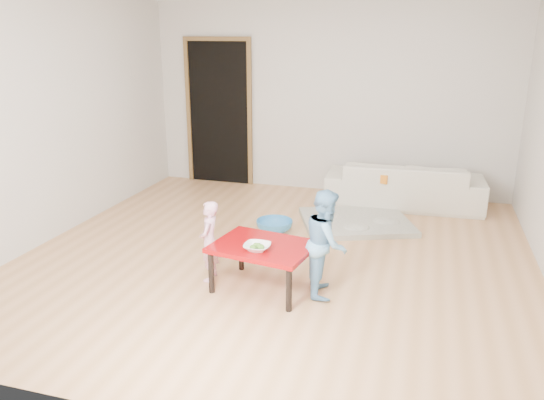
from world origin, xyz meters
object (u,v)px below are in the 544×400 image
at_px(child_pink, 209,241).
at_px(basin, 274,226).
at_px(bowl, 257,247).
at_px(child_blue, 326,243).
at_px(red_table, 263,267).
at_px(sofa, 404,184).

height_order(child_pink, basin, child_pink).
xyz_separation_m(bowl, child_blue, (0.54, 0.22, 0.02)).
distance_m(red_table, child_blue, 0.60).
xyz_separation_m(child_pink, basin, (0.22, 1.34, -0.31)).
distance_m(red_table, child_pink, 0.55).
distance_m(bowl, child_pink, 0.54).
bearing_deg(child_pink, sofa, 143.72).
height_order(sofa, bowl, sofa).
distance_m(child_blue, basin, 1.60).
distance_m(sofa, bowl, 3.11).
bearing_deg(basin, sofa, 46.22).
xyz_separation_m(red_table, child_blue, (0.53, 0.09, 0.25)).
bearing_deg(bowl, red_table, 86.17).
relative_size(child_blue, basin, 2.23).
bearing_deg(bowl, basin, 100.88).
distance_m(sofa, basin, 1.95).
bearing_deg(red_table, basin, 102.25).
bearing_deg(red_table, child_blue, 9.16).
relative_size(red_table, basin, 2.01).
distance_m(child_pink, basin, 1.40).
xyz_separation_m(red_table, bowl, (-0.01, -0.13, 0.24)).
bearing_deg(basin, red_table, -77.75).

